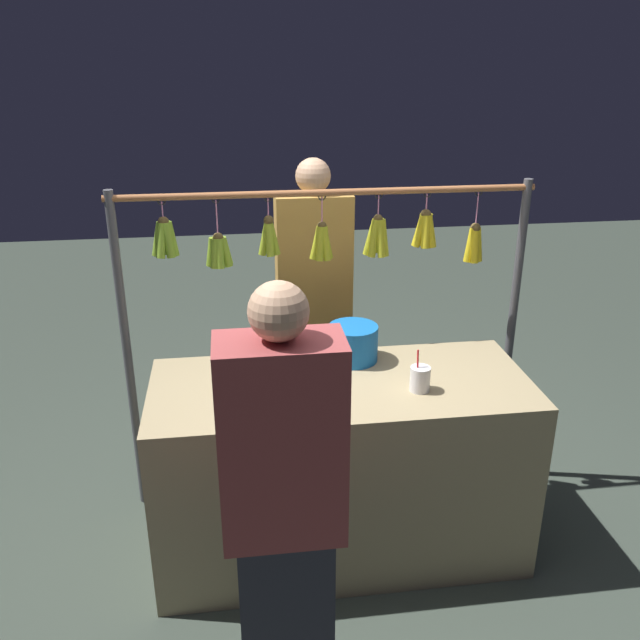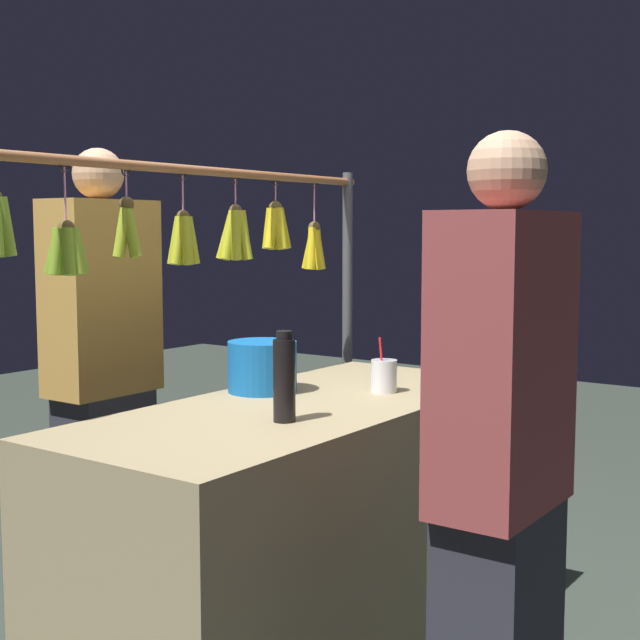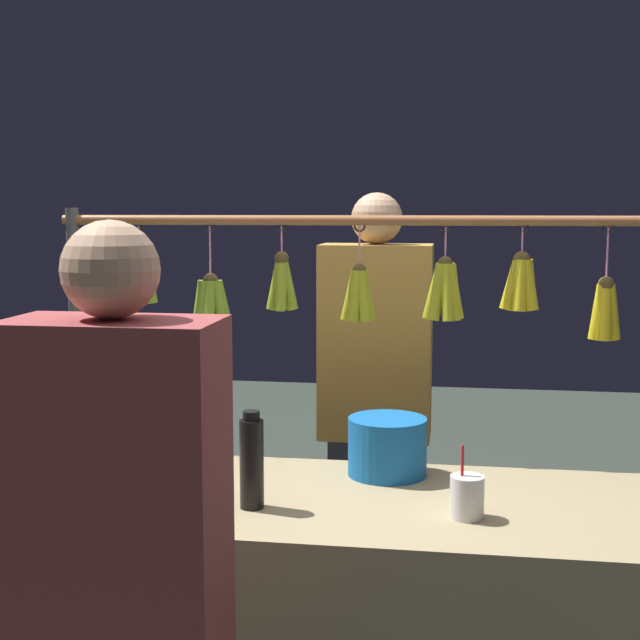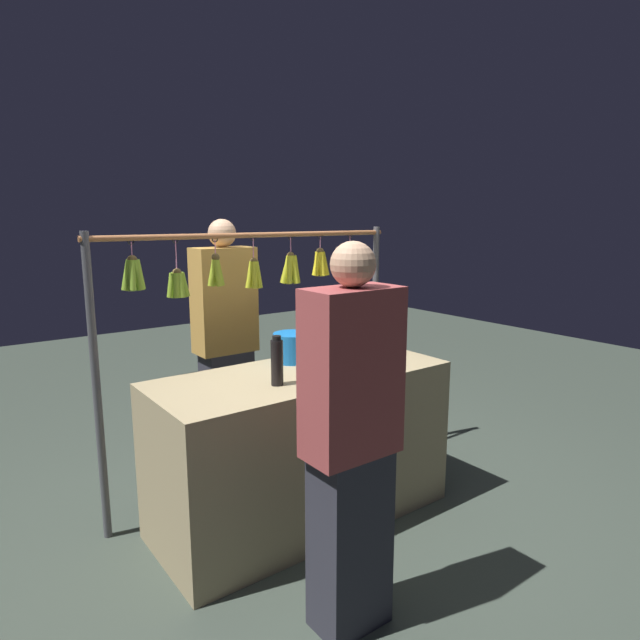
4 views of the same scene
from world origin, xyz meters
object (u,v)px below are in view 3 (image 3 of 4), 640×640
water_bottle (252,462)px  drink_cup (467,497)px  vendor_person (375,427)px  blue_bucket (387,446)px

water_bottle → drink_cup: (-0.56, -0.01, -0.07)m
drink_cup → water_bottle: bearing=0.9°
water_bottle → drink_cup: 0.57m
drink_cup → vendor_person: size_ratio=0.11×
drink_cup → blue_bucket: bearing=-55.8°
blue_bucket → drink_cup: drink_cup is taller
water_bottle → vendor_person: bearing=-102.6°
blue_bucket → drink_cup: bearing=124.2°
blue_bucket → drink_cup: 0.42m
blue_bucket → drink_cup: (-0.23, 0.34, -0.03)m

